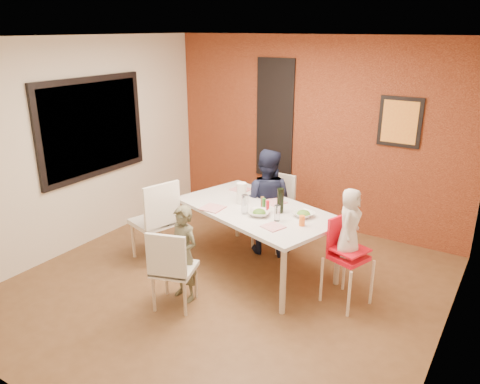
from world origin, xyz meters
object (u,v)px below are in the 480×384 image
Objects in this scene: chair_near at (171,266)px; chair_left at (157,217)px; child_near at (184,254)px; toddler at (350,223)px; dining_table at (257,214)px; wine_bottle at (280,201)px; child_far at (266,202)px; chair_far at (275,206)px; paper_towel_roll at (241,193)px; high_chair at (345,253)px.

chair_left is at bearing -60.00° from chair_near.
toddler is at bearing 40.03° from child_near.
wine_bottle is at bearing 4.59° from dining_table.
toddler reaches higher than child_near.
chair_far is at bearing -103.41° from child_far.
chair_near is 0.84× the size of child_near.
wine_bottle is at bearing 120.04° from child_far.
chair_near is 0.85× the size of chair_left.
paper_towel_roll is (0.90, 0.50, 0.34)m from chair_left.
chair_near is 0.24m from child_near.
child_far is (-1.29, 0.60, 0.12)m from high_chair.
paper_towel_roll is at bearing 65.56° from child_far.
child_near is (-0.03, 0.24, 0.03)m from chair_near.
wine_bottle is (-0.87, 0.15, 0.01)m from toddler.
child_near reaches higher than paper_towel_roll.
paper_towel_roll is (-0.24, 0.03, 0.20)m from dining_table.
chair_far is 0.92m from wine_bottle.
toddler is 2.50× the size of wine_bottle.
chair_left is 4.04× the size of paper_towel_roll.
dining_table is 2.00× the size of child_near.
dining_table is 2.37× the size of chair_near.
child_near is at bearing 115.09° from toddler.
paper_towel_roll reaches higher than chair_left.
wine_bottle is (0.59, 1.23, 0.44)m from chair_near.
chair_near is at bearing -92.88° from paper_towel_roll.
wine_bottle reaches higher than child_near.
high_chair is at bearing 40.83° from child_near.
high_chair is at bearing -6.20° from paper_towel_roll.
chair_far is at bearing 121.47° from wine_bottle.
wine_bottle is (-0.85, 0.14, 0.36)m from high_chair.
dining_table is at bearing 79.04° from toddler.
child_near is 1.48m from child_far.
chair_far is at bearing 101.29° from dining_table.
child_far reaches higher than toddler.
paper_towel_roll reaches higher than dining_table.
dining_table is at bearing 103.35° from high_chair.
wine_bottle is (0.29, 0.02, 0.21)m from dining_table.
toddler reaches higher than high_chair.
child_far reaches higher than chair_far.
chair_far is 0.29m from child_far.
child_far is (-0.15, 0.49, -0.03)m from dining_table.
dining_table is at bearing 129.01° from chair_left.
chair_far is 3.35× the size of wine_bottle.
chair_near is 0.94× the size of high_chair.
child_far reaches higher than child_near.
chair_far is at bearing -113.09° from chair_near.
chair_near reaches higher than dining_table.
high_chair is (1.28, -0.85, 0.03)m from chair_far.
child_far is at bearing 93.44° from child_near.
chair_near is 3.09× the size of wine_bottle.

